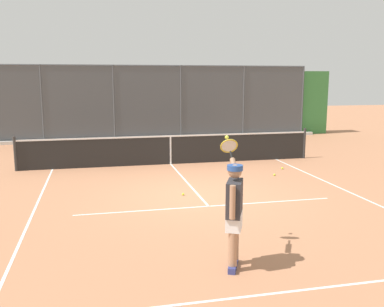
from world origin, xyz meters
TOP-DOWN VIEW (x-y plane):
  - ground_plane at (0.00, 0.00)m, footprint 60.00×60.00m
  - court_line_markings at (0.00, 1.19)m, footprint 7.55×8.86m
  - fence_backdrop at (0.00, -10.43)m, footprint 18.33×1.37m
  - tennis_net at (0.00, -3.95)m, footprint 9.70×0.09m
  - tennis_player at (0.44, 3.99)m, footprint 0.51×1.34m
  - tennis_ball_near_net at (0.37, -0.10)m, footprint 0.07×0.07m
  - tennis_ball_by_sideline at (-3.27, -2.37)m, footprint 0.07×0.07m
  - tennis_ball_mid_court at (-2.65, -1.57)m, footprint 0.07×0.07m

SIDE VIEW (x-z plane):
  - ground_plane at x=0.00m, z-range 0.00..0.00m
  - court_line_markings at x=0.00m, z-range 0.00..0.01m
  - tennis_ball_near_net at x=0.37m, z-range 0.00..0.07m
  - tennis_ball_by_sideline at x=-3.27m, z-range 0.00..0.07m
  - tennis_ball_mid_court at x=-2.65m, z-range 0.00..0.07m
  - tennis_net at x=0.00m, z-range -0.04..1.03m
  - tennis_player at x=0.44m, z-range -0.02..1.86m
  - fence_backdrop at x=0.00m, z-range -0.13..3.26m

